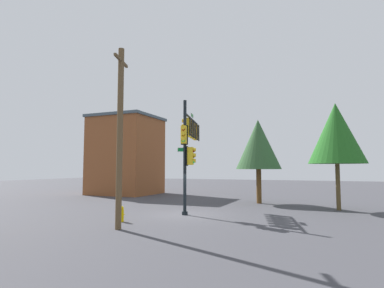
% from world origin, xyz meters
% --- Properties ---
extents(ground_plane, '(120.00, 120.00, 0.00)m').
position_xyz_m(ground_plane, '(0.00, 0.00, 0.00)').
color(ground_plane, '#3F3E44').
extents(signal_pole_assembly, '(5.44, 2.05, 7.13)m').
position_xyz_m(signal_pole_assembly, '(1.60, 0.35, 5.00)').
color(signal_pole_assembly, black).
rests_on(signal_pole_assembly, ground_plane).
extents(utility_pole, '(1.75, 0.65, 8.68)m').
position_xyz_m(utility_pole, '(-5.35, 1.02, 4.47)').
color(utility_pole, brown).
rests_on(utility_pole, ground_plane).
extents(fire_hydrant, '(0.33, 0.24, 0.83)m').
position_xyz_m(fire_hydrant, '(-3.56, 2.11, 0.41)').
color(fire_hydrant, '#E2B501').
rests_on(fire_hydrant, ground_plane).
extents(tree_mid, '(3.81, 3.81, 7.40)m').
position_xyz_m(tree_mid, '(5.97, -8.83, 5.27)').
color(tree_mid, brown).
rests_on(tree_mid, ground_plane).
extents(tree_far, '(3.69, 3.69, 6.89)m').
position_xyz_m(tree_far, '(8.07, -3.04, 4.81)').
color(tree_far, brown).
rests_on(tree_far, ground_plane).
extents(brick_building, '(6.51, 6.87, 8.69)m').
position_xyz_m(brick_building, '(11.61, 12.40, 4.36)').
color(brick_building, brown).
rests_on(brick_building, ground_plane).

